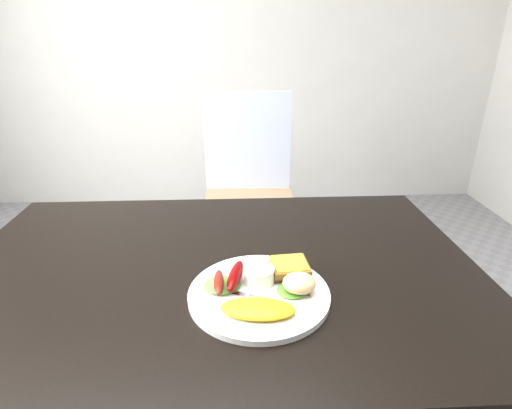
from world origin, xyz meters
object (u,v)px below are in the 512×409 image
object	(u,v)px
dining_table	(218,272)
person	(261,158)
dining_chair	(249,206)
plate	(259,294)

from	to	relation	value
dining_table	person	bearing A→B (deg)	79.63
dining_chair	plate	distance (m)	1.19
dining_chair	person	world-z (taller)	person
dining_chair	person	size ratio (longest dim) A/B	0.29
person	plate	world-z (taller)	person
dining_table	dining_chair	size ratio (longest dim) A/B	2.69
person	dining_table	bearing A→B (deg)	82.53
plate	person	bearing A→B (deg)	86.30
dining_chair	person	xyz separation A→B (m)	(0.04, -0.22, 0.31)
dining_table	dining_chair	world-z (taller)	dining_table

